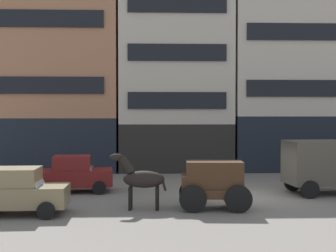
{
  "coord_description": "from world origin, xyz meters",
  "views": [
    {
      "loc": [
        -4.5,
        -19.62,
        3.92
      ],
      "look_at": [
        -3.78,
        2.22,
        3.29
      ],
      "focal_mm": 44.82,
      "sensor_mm": 36.0,
      "label": 1
    }
  ],
  "objects_px": {
    "cargo_wagon": "(213,181)",
    "sedan_dark": "(18,191)",
    "draft_horse": "(141,179)",
    "fire_hydrant_curbside": "(92,172)",
    "sedan_light": "(74,174)",
    "delivery_truck_near": "(327,165)"
  },
  "relations": [
    {
      "from": "delivery_truck_near",
      "to": "sedan_dark",
      "type": "bearing_deg",
      "value": -164.54
    },
    {
      "from": "draft_horse",
      "to": "sedan_dark",
      "type": "relative_size",
      "value": 0.63
    },
    {
      "from": "sedan_light",
      "to": "fire_hydrant_curbside",
      "type": "distance_m",
      "value": 4.4
    },
    {
      "from": "delivery_truck_near",
      "to": "fire_hydrant_curbside",
      "type": "bearing_deg",
      "value": 156.82
    },
    {
      "from": "cargo_wagon",
      "to": "draft_horse",
      "type": "xyz_separation_m",
      "value": [
        -2.95,
        0.0,
        0.12
      ]
    },
    {
      "from": "cargo_wagon",
      "to": "sedan_dark",
      "type": "distance_m",
      "value": 7.74
    },
    {
      "from": "cargo_wagon",
      "to": "sedan_dark",
      "type": "height_order",
      "value": "cargo_wagon"
    },
    {
      "from": "draft_horse",
      "to": "fire_hydrant_curbside",
      "type": "relative_size",
      "value": 2.83
    },
    {
      "from": "fire_hydrant_curbside",
      "to": "cargo_wagon",
      "type": "bearing_deg",
      "value": -53.3
    },
    {
      "from": "draft_horse",
      "to": "delivery_truck_near",
      "type": "bearing_deg",
      "value": 18.89
    },
    {
      "from": "cargo_wagon",
      "to": "fire_hydrant_curbside",
      "type": "relative_size",
      "value": 3.6
    },
    {
      "from": "sedan_dark",
      "to": "sedan_light",
      "type": "relative_size",
      "value": 0.97
    },
    {
      "from": "draft_horse",
      "to": "sedan_light",
      "type": "height_order",
      "value": "draft_horse"
    },
    {
      "from": "sedan_light",
      "to": "fire_hydrant_curbside",
      "type": "bearing_deg",
      "value": 87.17
    },
    {
      "from": "draft_horse",
      "to": "cargo_wagon",
      "type": "bearing_deg",
      "value": -0.06
    },
    {
      "from": "draft_horse",
      "to": "delivery_truck_near",
      "type": "relative_size",
      "value": 0.52
    },
    {
      "from": "draft_horse",
      "to": "sedan_dark",
      "type": "height_order",
      "value": "draft_horse"
    },
    {
      "from": "sedan_dark",
      "to": "sedan_light",
      "type": "xyz_separation_m",
      "value": [
        1.28,
        4.67,
        0.0
      ]
    },
    {
      "from": "sedan_dark",
      "to": "sedan_light",
      "type": "distance_m",
      "value": 4.85
    },
    {
      "from": "delivery_truck_near",
      "to": "sedan_dark",
      "type": "height_order",
      "value": "delivery_truck_near"
    },
    {
      "from": "cargo_wagon",
      "to": "sedan_dark",
      "type": "relative_size",
      "value": 0.79
    },
    {
      "from": "draft_horse",
      "to": "sedan_dark",
      "type": "bearing_deg",
      "value": -171.33
    }
  ]
}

